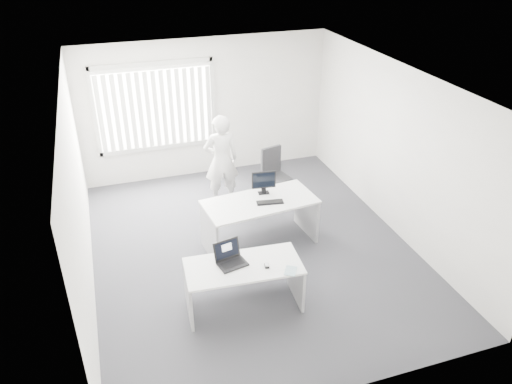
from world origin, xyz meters
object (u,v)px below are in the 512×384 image
object	(u,v)px
desk_near	(244,277)
person	(221,160)
office_chair	(275,183)
monitor	(264,182)
laptop	(232,256)
desk_far	(260,213)

from	to	relation	value
desk_near	person	xyz separation A→B (m)	(0.47, 2.91, 0.36)
office_chair	monitor	world-z (taller)	monitor
desk_near	laptop	bearing A→B (deg)	163.07
person	laptop	world-z (taller)	person
desk_near	office_chair	distance (m)	3.11
desk_near	laptop	distance (m)	0.37
person	laptop	xyz separation A→B (m)	(-0.60, -2.86, -0.02)
desk_near	monitor	world-z (taller)	monitor
office_chair	person	xyz separation A→B (m)	(-1.00, 0.17, 0.56)
desk_far	office_chair	bearing A→B (deg)	54.73
person	laptop	size ratio (longest dim) A/B	4.67
desk_far	monitor	size ratio (longest dim) A/B	4.75
desk_far	laptop	distance (m)	1.59
person	laptop	distance (m)	2.92
office_chair	person	bearing A→B (deg)	156.34
laptop	monitor	distance (m)	1.84
desk_far	person	world-z (taller)	person
office_chair	monitor	xyz separation A→B (m)	(-0.63, -1.14, 0.69)
office_chair	desk_near	bearing A→B (deg)	-132.14
desk_far	laptop	world-z (taller)	laptop
desk_far	person	distance (m)	1.57
desk_near	desk_far	world-z (taller)	desk_far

